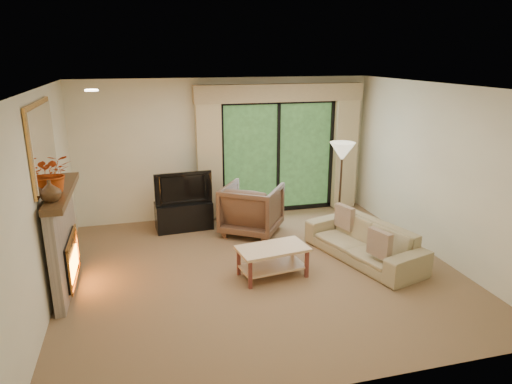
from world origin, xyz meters
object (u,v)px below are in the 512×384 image
object	(u,v)px
sofa	(364,241)
coffee_table	(273,262)
armchair	(252,209)
media_console	(184,216)

from	to	relation	value
sofa	coffee_table	distance (m)	1.51
armchair	coffee_table	size ratio (longest dim) A/B	0.99
sofa	coffee_table	size ratio (longest dim) A/B	2.01
media_console	sofa	distance (m)	3.18
coffee_table	sofa	bearing A→B (deg)	-0.74
media_console	armchair	world-z (taller)	armchair
armchair	sofa	xyz separation A→B (m)	(1.38, -1.47, -0.15)
media_console	sofa	size ratio (longest dim) A/B	0.51
media_console	armchair	distance (m)	1.24
armchair	coffee_table	world-z (taller)	armchair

